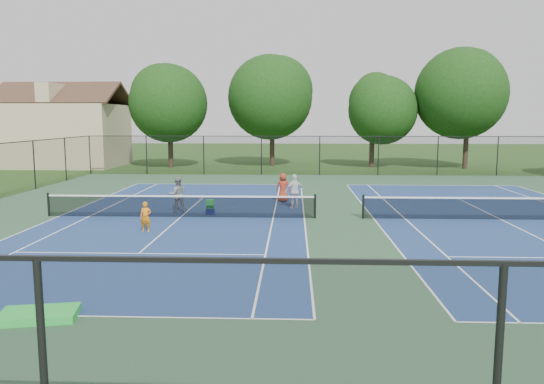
{
  "coord_description": "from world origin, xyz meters",
  "views": [
    {
      "loc": [
        -1.99,
        -22.94,
        4.36
      ],
      "look_at": [
        -2.9,
        -1.0,
        1.3
      ],
      "focal_mm": 35.0,
      "sensor_mm": 36.0,
      "label": 1
    }
  ],
  "objects_px": {
    "clapboard_house": "(65,132)",
    "bystander_a": "(295,191)",
    "ball_hopper": "(210,204)",
    "instructor": "(178,195)",
    "ball_crate": "(210,211)",
    "bystander_c": "(283,187)",
    "tree_back_a": "(169,99)",
    "tree_back_d": "(469,89)",
    "tree_back_c": "(373,106)",
    "tree_back_b": "(272,94)",
    "child_player": "(146,217)"
  },
  "relations": [
    {
      "from": "tree_back_a",
      "to": "instructor",
      "type": "relative_size",
      "value": 5.51
    },
    {
      "from": "clapboard_house",
      "to": "tree_back_b",
      "type": "bearing_deg",
      "value": 3.01
    },
    {
      "from": "ball_hopper",
      "to": "instructor",
      "type": "bearing_deg",
      "value": 160.61
    },
    {
      "from": "child_player",
      "to": "bystander_a",
      "type": "relative_size",
      "value": 0.7
    },
    {
      "from": "tree_back_a",
      "to": "bystander_a",
      "type": "xyz_separation_m",
      "value": [
        11.06,
        -21.4,
        -5.2
      ]
    },
    {
      "from": "tree_back_a",
      "to": "tree_back_c",
      "type": "distance_m",
      "value": 18.04
    },
    {
      "from": "instructor",
      "to": "bystander_a",
      "type": "xyz_separation_m",
      "value": [
        5.46,
        1.3,
        0.01
      ]
    },
    {
      "from": "clapboard_house",
      "to": "tree_back_d",
      "type": "bearing_deg",
      "value": -1.59
    },
    {
      "from": "tree_back_a",
      "to": "tree_back_d",
      "type": "height_order",
      "value": "tree_back_d"
    },
    {
      "from": "tree_back_b",
      "to": "tree_back_c",
      "type": "height_order",
      "value": "tree_back_b"
    },
    {
      "from": "clapboard_house",
      "to": "child_player",
      "type": "height_order",
      "value": "clapboard_house"
    },
    {
      "from": "tree_back_c",
      "to": "ball_hopper",
      "type": "height_order",
      "value": "tree_back_c"
    },
    {
      "from": "clapboard_house",
      "to": "instructor",
      "type": "xyz_separation_m",
      "value": [
        15.6,
        -23.71,
        -2.26
      ]
    },
    {
      "from": "tree_back_c",
      "to": "instructor",
      "type": "xyz_separation_m",
      "value": [
        -12.4,
        -23.71,
        -4.65
      ]
    },
    {
      "from": "ball_crate",
      "to": "bystander_a",
      "type": "bearing_deg",
      "value": 25.92
    },
    {
      "from": "tree_back_a",
      "to": "tree_back_d",
      "type": "bearing_deg",
      "value": 0.0
    },
    {
      "from": "tree_back_d",
      "to": "bystander_a",
      "type": "bearing_deg",
      "value": -124.91
    },
    {
      "from": "instructor",
      "to": "bystander_a",
      "type": "distance_m",
      "value": 5.62
    },
    {
      "from": "tree_back_a",
      "to": "ball_hopper",
      "type": "height_order",
      "value": "tree_back_a"
    },
    {
      "from": "ball_hopper",
      "to": "bystander_c",
      "type": "bearing_deg",
      "value": 50.29
    },
    {
      "from": "bystander_a",
      "to": "ball_crate",
      "type": "height_order",
      "value": "bystander_a"
    },
    {
      "from": "bystander_c",
      "to": "instructor",
      "type": "bearing_deg",
      "value": 35.47
    },
    {
      "from": "child_player",
      "to": "clapboard_house",
      "type": "bearing_deg",
      "value": 116.83
    },
    {
      "from": "tree_back_a",
      "to": "instructor",
      "type": "xyz_separation_m",
      "value": [
        5.6,
        -22.71,
        -5.21
      ]
    },
    {
      "from": "tree_back_d",
      "to": "bystander_c",
      "type": "relative_size",
      "value": 6.82
    },
    {
      "from": "tree_back_b",
      "to": "instructor",
      "type": "relative_size",
      "value": 6.03
    },
    {
      "from": "clapboard_house",
      "to": "bystander_a",
      "type": "relative_size",
      "value": 6.44
    },
    {
      "from": "clapboard_house",
      "to": "ball_hopper",
      "type": "relative_size",
      "value": 26.6
    },
    {
      "from": "instructor",
      "to": "clapboard_house",
      "type": "bearing_deg",
      "value": -73.8
    },
    {
      "from": "ball_crate",
      "to": "instructor",
      "type": "bearing_deg",
      "value": 160.61
    },
    {
      "from": "tree_back_d",
      "to": "child_player",
      "type": "bearing_deg",
      "value": -127.44
    },
    {
      "from": "instructor",
      "to": "ball_crate",
      "type": "distance_m",
      "value": 1.84
    },
    {
      "from": "child_player",
      "to": "bystander_a",
      "type": "distance_m",
      "value": 8.06
    },
    {
      "from": "child_player",
      "to": "instructor",
      "type": "xyz_separation_m",
      "value": [
        0.3,
        4.33,
        0.24
      ]
    },
    {
      "from": "clapboard_house",
      "to": "instructor",
      "type": "bearing_deg",
      "value": -56.66
    },
    {
      "from": "child_player",
      "to": "ball_hopper",
      "type": "xyz_separation_m",
      "value": [
        1.91,
        3.76,
        -0.09
      ]
    },
    {
      "from": "bystander_c",
      "to": "ball_hopper",
      "type": "distance_m",
      "value": 5.08
    },
    {
      "from": "tree_back_b",
      "to": "tree_back_c",
      "type": "xyz_separation_m",
      "value": [
        9.0,
        -1.0,
        -1.11
      ]
    },
    {
      "from": "ball_crate",
      "to": "tree_back_c",
      "type": "bearing_deg",
      "value": 66.04
    },
    {
      "from": "tree_back_d",
      "to": "tree_back_b",
      "type": "bearing_deg",
      "value": 173.29
    },
    {
      "from": "clapboard_house",
      "to": "ball_hopper",
      "type": "bearing_deg",
      "value": -54.66
    },
    {
      "from": "tree_back_c",
      "to": "child_player",
      "type": "height_order",
      "value": "tree_back_c"
    },
    {
      "from": "bystander_a",
      "to": "ball_hopper",
      "type": "xyz_separation_m",
      "value": [
        -3.85,
        -1.87,
        -0.35
      ]
    },
    {
      "from": "tree_back_d",
      "to": "clapboard_house",
      "type": "bearing_deg",
      "value": 178.41
    },
    {
      "from": "tree_back_b",
      "to": "instructor",
      "type": "distance_m",
      "value": 25.6
    },
    {
      "from": "tree_back_b",
      "to": "child_player",
      "type": "relative_size",
      "value": 8.55
    },
    {
      "from": "tree_back_d",
      "to": "bystander_c",
      "type": "height_order",
      "value": "tree_back_d"
    },
    {
      "from": "clapboard_house",
      "to": "child_player",
      "type": "xyz_separation_m",
      "value": [
        15.3,
        -28.04,
        -2.51
      ]
    },
    {
      "from": "instructor",
      "to": "ball_crate",
      "type": "height_order",
      "value": "instructor"
    },
    {
      "from": "tree_back_d",
      "to": "bystander_a",
      "type": "distance_m",
      "value": 26.78
    }
  ]
}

